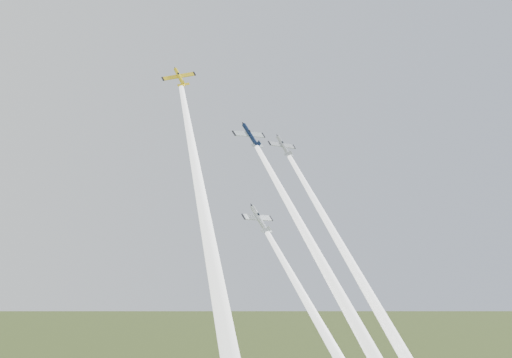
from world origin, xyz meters
name	(u,v)px	position (x,y,z in m)	size (l,w,h in m)	color
plane_yellow	(180,77)	(-13.49, 1.14, 111.75)	(6.79, 6.73, 1.06)	yellow
smoke_trail_yellow	(204,210)	(-20.78, -18.43, 84.03)	(2.85, 2.85, 63.01)	white
plane_navy	(251,135)	(1.08, -2.91, 101.31)	(8.19, 8.13, 1.28)	#0D1B3D
smoke_trail_navy	(336,289)	(1.85, -25.47, 71.34)	(2.85, 2.85, 68.64)	white
plane_silver_right	(283,146)	(13.28, 0.89, 101.07)	(7.55, 7.49, 1.18)	#B0B6BF
smoke_trail_silver_right	(374,302)	(13.54, -23.60, 68.56)	(2.85, 2.85, 75.01)	white
plane_silver_low	(259,219)	(-2.77, -10.47, 83.76)	(7.88, 7.82, 1.23)	silver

